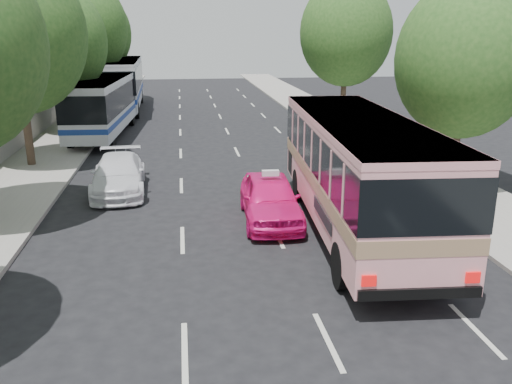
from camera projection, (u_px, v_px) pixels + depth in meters
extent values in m
plane|color=black|center=(265.00, 298.00, 12.79)|extent=(120.00, 120.00, 0.00)
cube|color=#9E998E|center=(63.00, 140.00, 30.63)|extent=(4.00, 90.00, 0.15)
cube|color=#9E998E|center=(353.00, 133.00, 32.86)|extent=(4.00, 90.00, 0.12)
cube|color=#9E998E|center=(28.00, 127.00, 30.16)|extent=(0.30, 90.00, 1.50)
cylinder|color=#38281E|center=(27.00, 126.00, 24.39)|extent=(0.36, 0.36, 3.80)
ellipsoid|color=#244D1B|center=(16.00, 34.00, 23.24)|extent=(6.00, 6.00, 6.90)
sphere|color=#244D1B|center=(20.00, 4.00, 22.66)|extent=(3.90, 3.90, 3.90)
cylinder|color=#38281E|center=(65.00, 106.00, 32.03)|extent=(0.36, 0.36, 3.50)
ellipsoid|color=#244D1B|center=(58.00, 42.00, 30.97)|extent=(5.52, 5.52, 6.35)
sphere|color=#244D1B|center=(63.00, 21.00, 30.42)|extent=(3.59, 3.59, 3.59)
cylinder|color=#38281E|center=(88.00, 88.00, 39.56)|extent=(0.36, 0.36, 3.99)
ellipsoid|color=#244D1B|center=(82.00, 28.00, 38.36)|extent=(6.30, 6.30, 7.24)
sphere|color=#244D1B|center=(86.00, 9.00, 37.76)|extent=(4.09, 4.09, 4.09)
cylinder|color=#38281E|center=(100.00, 80.00, 47.17)|extent=(0.36, 0.36, 3.72)
ellipsoid|color=#244D1B|center=(96.00, 33.00, 46.04)|extent=(5.88, 5.88, 6.76)
sphere|color=#244D1B|center=(99.00, 19.00, 45.47)|extent=(3.82, 3.82, 3.82)
cylinder|color=#38281E|center=(454.00, 149.00, 21.05)|extent=(0.36, 0.36, 3.23)
ellipsoid|color=#244D1B|center=(464.00, 60.00, 20.08)|extent=(5.10, 5.10, 5.87)
sphere|color=#244D1B|center=(482.00, 31.00, 19.55)|extent=(3.32, 3.31, 3.31)
cylinder|color=#38281E|center=(343.00, 95.00, 36.19)|extent=(0.36, 0.36, 3.80)
ellipsoid|color=#244D1B|center=(346.00, 33.00, 35.04)|extent=(6.00, 6.00, 6.90)
sphere|color=#244D1B|center=(354.00, 13.00, 34.46)|extent=(3.90, 3.90, 3.90)
cube|color=pink|center=(357.00, 167.00, 16.44)|extent=(3.53, 11.35, 3.00)
cube|color=#9E7A59|center=(356.00, 178.00, 16.54)|extent=(3.57, 11.37, 0.39)
cube|color=black|center=(358.00, 149.00, 16.28)|extent=(3.58, 11.38, 1.23)
cube|color=pink|center=(360.00, 121.00, 16.03)|extent=(3.55, 11.37, 0.18)
cylinder|color=black|center=(299.00, 185.00, 19.99)|extent=(0.41, 1.18, 1.16)
cylinder|color=black|center=(365.00, 184.00, 20.16)|extent=(0.41, 1.18, 1.16)
cylinder|color=black|center=(342.00, 266.00, 13.15)|extent=(0.41, 1.18, 1.16)
cylinder|color=black|center=(442.00, 263.00, 13.32)|extent=(0.41, 1.18, 1.16)
imported|color=#F81580|center=(270.00, 198.00, 17.75)|extent=(2.01, 4.61, 1.55)
imported|color=white|center=(119.00, 174.00, 20.97)|extent=(2.19, 4.91, 1.40)
cube|color=silver|center=(104.00, 103.00, 31.84)|extent=(3.04, 11.32, 2.85)
cube|color=black|center=(103.00, 97.00, 31.74)|extent=(3.09, 11.36, 1.40)
cube|color=navy|center=(105.00, 115.00, 32.04)|extent=(3.08, 11.34, 0.28)
cube|color=silver|center=(102.00, 80.00, 31.45)|extent=(3.06, 11.34, 0.13)
cylinder|color=black|center=(100.00, 118.00, 35.56)|extent=(0.36, 1.04, 1.03)
cylinder|color=black|center=(132.00, 118.00, 35.71)|extent=(0.36, 1.04, 1.03)
cylinder|color=black|center=(71.00, 140.00, 28.43)|extent=(0.36, 1.04, 1.03)
cylinder|color=black|center=(112.00, 140.00, 28.58)|extent=(0.36, 1.04, 1.03)
cube|color=silver|center=(121.00, 81.00, 41.99)|extent=(3.13, 12.98, 3.28)
cube|color=black|center=(121.00, 76.00, 41.87)|extent=(3.18, 13.01, 1.61)
cube|color=navy|center=(122.00, 92.00, 42.23)|extent=(3.17, 13.00, 0.32)
cube|color=silver|center=(120.00, 61.00, 41.54)|extent=(3.15, 13.00, 0.15)
cylinder|color=black|center=(111.00, 97.00, 46.13)|extent=(0.38, 1.19, 1.18)
cylinder|color=black|center=(141.00, 96.00, 46.52)|extent=(0.38, 1.19, 1.18)
cylinder|color=black|center=(101.00, 111.00, 38.00)|extent=(0.38, 1.19, 1.18)
cylinder|color=black|center=(136.00, 110.00, 38.39)|extent=(0.38, 1.19, 1.18)
cube|color=silver|center=(270.00, 173.00, 17.50)|extent=(0.56, 0.20, 0.18)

